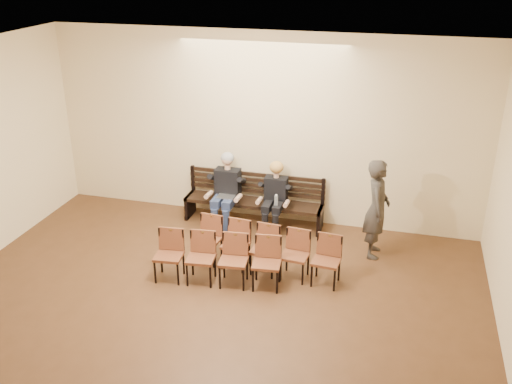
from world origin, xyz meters
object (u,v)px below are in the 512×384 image
at_px(seated_woman, 275,200).
at_px(water_bottle, 276,206).
at_px(seated_man, 226,190).
at_px(passerby, 378,202).
at_px(chair_row_front, 265,250).
at_px(bag, 239,230).
at_px(bench, 253,212).
at_px(chair_row_back, 217,260).
at_px(laptop, 226,198).

relative_size(seated_woman, water_bottle, 5.38).
xyz_separation_m(seated_man, water_bottle, (0.99, -0.22, -0.12)).
bearing_deg(passerby, chair_row_front, 119.94).
relative_size(seated_man, bag, 3.83).
relative_size(water_bottle, passerby, 0.11).
bearing_deg(seated_man, seated_woman, 0.00).
distance_m(seated_man, water_bottle, 1.03).
bearing_deg(passerby, bench, 72.80).
bearing_deg(chair_row_front, water_bottle, 100.52).
xyz_separation_m(seated_woman, bag, (-0.54, -0.48, -0.45)).
height_order(seated_woman, water_bottle, seated_woman).
bearing_deg(bag, bench, 79.69).
xyz_separation_m(seated_man, passerby, (2.75, -0.48, 0.30)).
relative_size(bench, seated_man, 1.92).
xyz_separation_m(seated_woman, water_bottle, (0.08, -0.22, -0.03)).
bearing_deg(chair_row_back, seated_man, 97.55).
bearing_deg(bag, seated_man, 128.08).
height_order(seated_man, seated_woman, seated_man).
height_order(seated_man, passerby, passerby).
xyz_separation_m(bench, water_bottle, (0.51, -0.34, 0.33)).
bearing_deg(passerby, chair_row_back, 121.76).
xyz_separation_m(water_bottle, chair_row_back, (-0.50, -1.79, -0.16)).
xyz_separation_m(seated_woman, chair_row_front, (0.20, -1.51, -0.19)).
xyz_separation_m(seated_man, bag, (0.37, -0.48, -0.55)).
bearing_deg(seated_woman, bag, -138.78).
xyz_separation_m(water_bottle, bag, (-0.62, -0.26, -0.43)).
bearing_deg(seated_man, water_bottle, -12.43).
xyz_separation_m(seated_woman, laptop, (-0.88, -0.13, -0.02)).
distance_m(seated_man, bag, 0.82).
relative_size(laptop, bag, 0.89).
height_order(laptop, passerby, passerby).
bearing_deg(water_bottle, bag, -157.49).
relative_size(bench, laptop, 8.27).
relative_size(seated_man, chair_row_front, 0.57).
bearing_deg(laptop, chair_row_back, -90.17).
bearing_deg(chair_row_back, laptop, 97.54).
xyz_separation_m(seated_woman, chair_row_back, (-0.42, -2.01, -0.18)).
bearing_deg(seated_man, bag, -51.92).
bearing_deg(water_bottle, bench, 146.50).
bearing_deg(bag, chair_row_back, -85.56).
xyz_separation_m(seated_man, chair_row_back, (0.49, -2.01, -0.28)).
xyz_separation_m(bench, seated_man, (-0.48, -0.12, 0.45)).
height_order(passerby, chair_row_front, passerby).
relative_size(chair_row_front, chair_row_back, 1.23).
bearing_deg(water_bottle, chair_row_front, -84.59).
relative_size(passerby, chair_row_back, 1.00).
distance_m(laptop, bag, 0.65).
distance_m(bag, chair_row_back, 1.56).
distance_m(seated_woman, chair_row_front, 1.54).
height_order(laptop, chair_row_back, chair_row_back).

